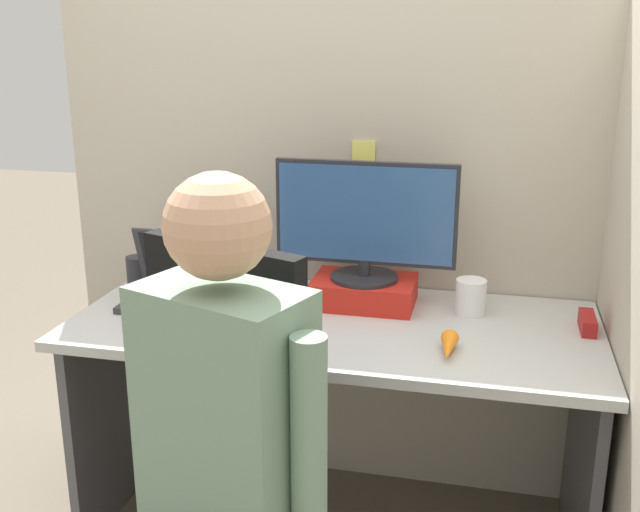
{
  "coord_description": "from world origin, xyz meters",
  "views": [
    {
      "loc": [
        0.43,
        -1.68,
        1.55
      ],
      "look_at": [
        -0.0,
        0.17,
        0.98
      ],
      "focal_mm": 42.0,
      "sensor_mm": 36.0,
      "label": 1
    }
  ],
  "objects_px": {
    "stapler": "(587,323)",
    "coffee_mug": "(471,297)",
    "monitor": "(365,220)",
    "carrot_toy": "(448,347)",
    "laptop": "(184,290)",
    "pen_cup": "(137,271)",
    "person": "(226,451)",
    "office_chair": "(230,497)",
    "paper_box": "(364,291)"
  },
  "relations": [
    {
      "from": "person",
      "to": "monitor",
      "type": "bearing_deg",
      "value": 83.49
    },
    {
      "from": "stapler",
      "to": "carrot_toy",
      "type": "xyz_separation_m",
      "value": [
        -0.38,
        -0.27,
        0.0
      ]
    },
    {
      "from": "paper_box",
      "to": "office_chair",
      "type": "height_order",
      "value": "office_chair"
    },
    {
      "from": "coffee_mug",
      "to": "paper_box",
      "type": "bearing_deg",
      "value": 178.01
    },
    {
      "from": "monitor",
      "to": "coffee_mug",
      "type": "distance_m",
      "value": 0.39
    },
    {
      "from": "stapler",
      "to": "coffee_mug",
      "type": "bearing_deg",
      "value": 170.22
    },
    {
      "from": "carrot_toy",
      "to": "coffee_mug",
      "type": "xyz_separation_m",
      "value": [
        0.04,
        0.33,
        0.03
      ]
    },
    {
      "from": "coffee_mug",
      "to": "person",
      "type": "bearing_deg",
      "value": -114.91
    },
    {
      "from": "person",
      "to": "pen_cup",
      "type": "xyz_separation_m",
      "value": [
        -0.67,
        0.97,
        0.02
      ]
    },
    {
      "from": "coffee_mug",
      "to": "pen_cup",
      "type": "relative_size",
      "value": 1.1
    },
    {
      "from": "monitor",
      "to": "stapler",
      "type": "height_order",
      "value": "monitor"
    },
    {
      "from": "coffee_mug",
      "to": "pen_cup",
      "type": "height_order",
      "value": "coffee_mug"
    },
    {
      "from": "office_chair",
      "to": "monitor",
      "type": "bearing_deg",
      "value": 78.28
    },
    {
      "from": "laptop",
      "to": "carrot_toy",
      "type": "distance_m",
      "value": 0.86
    },
    {
      "from": "laptop",
      "to": "coffee_mug",
      "type": "distance_m",
      "value": 0.89
    },
    {
      "from": "paper_box",
      "to": "person",
      "type": "xyz_separation_m",
      "value": [
        -0.11,
        -0.95,
        -0.02
      ]
    },
    {
      "from": "paper_box",
      "to": "laptop",
      "type": "distance_m",
      "value": 0.56
    },
    {
      "from": "paper_box",
      "to": "person",
      "type": "relative_size",
      "value": 0.24
    },
    {
      "from": "stapler",
      "to": "coffee_mug",
      "type": "xyz_separation_m",
      "value": [
        -0.33,
        0.06,
        0.03
      ]
    },
    {
      "from": "monitor",
      "to": "laptop",
      "type": "bearing_deg",
      "value": -166.43
    },
    {
      "from": "pen_cup",
      "to": "person",
      "type": "bearing_deg",
      "value": -55.29
    },
    {
      "from": "laptop",
      "to": "coffee_mug",
      "type": "bearing_deg",
      "value": 7.68
    },
    {
      "from": "stapler",
      "to": "coffee_mug",
      "type": "distance_m",
      "value": 0.34
    },
    {
      "from": "paper_box",
      "to": "stapler",
      "type": "distance_m",
      "value": 0.66
    },
    {
      "from": "laptop",
      "to": "paper_box",
      "type": "bearing_deg",
      "value": 13.3
    },
    {
      "from": "monitor",
      "to": "office_chair",
      "type": "relative_size",
      "value": 0.51
    },
    {
      "from": "laptop",
      "to": "stapler",
      "type": "xyz_separation_m",
      "value": [
        1.21,
        0.06,
        -0.02
      ]
    },
    {
      "from": "person",
      "to": "paper_box",
      "type": "bearing_deg",
      "value": 83.47
    },
    {
      "from": "paper_box",
      "to": "pen_cup",
      "type": "xyz_separation_m",
      "value": [
        -0.78,
        0.01,
        0.01
      ]
    },
    {
      "from": "laptop",
      "to": "person",
      "type": "distance_m",
      "value": 0.93
    },
    {
      "from": "office_chair",
      "to": "person",
      "type": "height_order",
      "value": "person"
    },
    {
      "from": "monitor",
      "to": "pen_cup",
      "type": "bearing_deg",
      "value": 179.36
    },
    {
      "from": "laptop",
      "to": "carrot_toy",
      "type": "relative_size",
      "value": 2.13
    },
    {
      "from": "laptop",
      "to": "coffee_mug",
      "type": "height_order",
      "value": "laptop"
    },
    {
      "from": "stapler",
      "to": "office_chair",
      "type": "distance_m",
      "value": 1.12
    },
    {
      "from": "stapler",
      "to": "person",
      "type": "distance_m",
      "value": 1.17
    },
    {
      "from": "monitor",
      "to": "pen_cup",
      "type": "height_order",
      "value": "monitor"
    },
    {
      "from": "laptop",
      "to": "stapler",
      "type": "height_order",
      "value": "laptop"
    },
    {
      "from": "carrot_toy",
      "to": "monitor",
      "type": "bearing_deg",
      "value": 129.78
    },
    {
      "from": "monitor",
      "to": "carrot_toy",
      "type": "xyz_separation_m",
      "value": [
        0.29,
        -0.34,
        -0.25
      ]
    },
    {
      "from": "coffee_mug",
      "to": "pen_cup",
      "type": "distance_m",
      "value": 1.11
    },
    {
      "from": "laptop",
      "to": "coffee_mug",
      "type": "xyz_separation_m",
      "value": [
        0.88,
        0.12,
        0.01
      ]
    },
    {
      "from": "office_chair",
      "to": "person",
      "type": "relative_size",
      "value": 0.84
    },
    {
      "from": "stapler",
      "to": "carrot_toy",
      "type": "bearing_deg",
      "value": -144.2
    },
    {
      "from": "office_chair",
      "to": "pen_cup",
      "type": "xyz_separation_m",
      "value": [
        -0.61,
        0.81,
        0.24
      ]
    },
    {
      "from": "laptop",
      "to": "stapler",
      "type": "distance_m",
      "value": 1.21
    },
    {
      "from": "carrot_toy",
      "to": "person",
      "type": "xyz_separation_m",
      "value": [
        -0.39,
        -0.61,
        -0.0
      ]
    },
    {
      "from": "laptop",
      "to": "office_chair",
      "type": "relative_size",
      "value": 0.32
    },
    {
      "from": "office_chair",
      "to": "stapler",
      "type": "bearing_deg",
      "value": 41.37
    },
    {
      "from": "monitor",
      "to": "laptop",
      "type": "relative_size",
      "value": 1.6
    }
  ]
}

